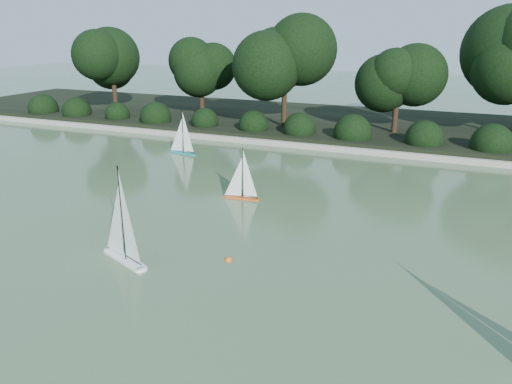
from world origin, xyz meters
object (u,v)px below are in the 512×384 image
sailboat_teal (180,146)px  race_buoy (228,261)px  sailboat_orange (239,190)px  sailboat_white_a (120,244)px

sailboat_teal → race_buoy: 8.01m
sailboat_orange → race_buoy: bearing=-68.2°
sailboat_teal → race_buoy: size_ratio=11.71×
sailboat_teal → sailboat_orange: bearing=-42.7°
sailboat_white_a → race_buoy: (1.76, 0.67, -0.29)m
sailboat_white_a → sailboat_teal: bearing=113.5°
sailboat_orange → sailboat_white_a: bearing=-98.1°
sailboat_white_a → sailboat_orange: size_ratio=1.38×
sailboat_orange → sailboat_teal: size_ratio=0.89×
sailboat_orange → race_buoy: 3.31m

